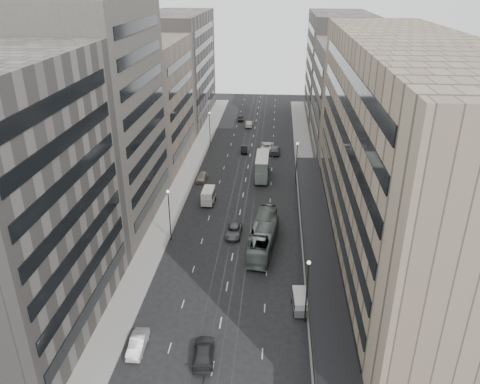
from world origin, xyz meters
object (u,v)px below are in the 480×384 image
(double_decker, at_px, (262,166))
(vw_microbus, at_px, (300,301))
(bus_far, at_px, (263,229))
(sedan_2, at_px, (234,231))
(sedan_1, at_px, (138,344))
(panel_van, at_px, (208,196))
(bus_near, at_px, (263,240))

(double_decker, relative_size, vw_microbus, 2.15)
(bus_far, xyz_separation_m, sedan_2, (-4.56, 0.50, -0.95))
(bus_far, xyz_separation_m, double_decker, (-1.07, 23.30, 0.90))
(vw_microbus, xyz_separation_m, sedan_1, (-17.53, -8.04, -0.44))
(panel_van, distance_m, sedan_1, 35.98)
(vw_microbus, distance_m, panel_van, 31.65)
(double_decker, height_order, panel_van, double_decker)
(bus_near, distance_m, vw_microbus, 13.86)
(sedan_1, bearing_deg, double_decker, 75.50)
(bus_far, relative_size, sedan_2, 2.37)
(vw_microbus, relative_size, panel_van, 0.93)
(bus_far, bearing_deg, double_decker, -80.76)
(bus_near, bearing_deg, double_decker, -79.86)
(vw_microbus, bearing_deg, sedan_1, -159.34)
(sedan_2, bearing_deg, vw_microbus, -58.89)
(panel_van, distance_m, sedan_2, 12.16)
(bus_near, distance_m, bus_far, 3.55)
(bus_far, bearing_deg, panel_van, -41.82)
(bus_far, height_order, sedan_1, bus_far)
(bus_near, relative_size, vw_microbus, 3.00)
(vw_microbus, bearing_deg, double_decker, 94.69)
(vw_microbus, bearing_deg, bus_far, 102.87)
(bus_far, xyz_separation_m, sedan_1, (-12.53, -24.56, -0.90))
(bus_far, xyz_separation_m, vw_microbus, (5.00, -16.52, -0.47))
(bus_near, height_order, double_decker, double_decker)
(double_decker, relative_size, panel_van, 1.99)
(bus_far, relative_size, panel_van, 2.72)
(sedan_1, distance_m, sedan_2, 26.30)
(sedan_2, bearing_deg, double_decker, 83.08)
(vw_microbus, bearing_deg, panel_van, 114.41)
(sedan_1, bearing_deg, bus_far, 61.94)
(double_decker, bearing_deg, bus_far, -87.06)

